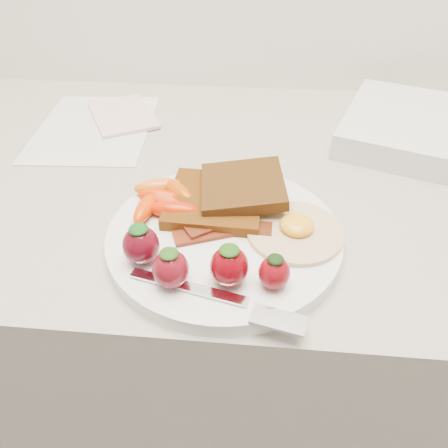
{
  "coord_description": "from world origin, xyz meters",
  "views": [
    {
      "loc": [
        0.02,
        1.16,
        1.24
      ],
      "look_at": [
        -0.02,
        1.54,
        0.93
      ],
      "focal_mm": 35.0,
      "sensor_mm": 36.0,
      "label": 1
    }
  ],
  "objects": [
    {
      "name": "counter",
      "position": [
        0.0,
        1.7,
        0.45
      ],
      "size": [
        2.0,
        0.6,
        0.9
      ],
      "primitive_type": "cube",
      "color": "gray",
      "rests_on": "ground"
    },
    {
      "name": "plate",
      "position": [
        -0.02,
        1.54,
        0.91
      ],
      "size": [
        0.27,
        0.27,
        0.02
      ],
      "primitive_type": "cylinder",
      "color": "white",
      "rests_on": "counter"
    },
    {
      "name": "toast_lower",
      "position": [
        -0.03,
        1.59,
        0.93
      ],
      "size": [
        0.12,
        0.12,
        0.01
      ],
      "primitive_type": "cube",
      "rotation": [
        0.0,
        0.0,
        -0.04
      ],
      "color": "#4E2808",
      "rests_on": "plate"
    },
    {
      "name": "toast_upper",
      "position": [
        0.0,
        1.6,
        0.94
      ],
      "size": [
        0.11,
        0.11,
        0.02
      ],
      "primitive_type": "cube",
      "rotation": [
        0.0,
        -0.1,
        0.12
      ],
      "color": "black",
      "rests_on": "toast_lower"
    },
    {
      "name": "fried_egg",
      "position": [
        0.06,
        1.54,
        0.92
      ],
      "size": [
        0.12,
        0.12,
        0.02
      ],
      "color": "beige",
      "rests_on": "plate"
    },
    {
      "name": "bacon_strips",
      "position": [
        -0.02,
        1.54,
        0.92
      ],
      "size": [
        0.11,
        0.08,
        0.01
      ],
      "color": "#380D03",
      "rests_on": "plate"
    },
    {
      "name": "baby_carrots",
      "position": [
        -0.1,
        1.58,
        0.93
      ],
      "size": [
        0.09,
        0.1,
        0.02
      ],
      "color": "red",
      "rests_on": "plate"
    },
    {
      "name": "strawberries",
      "position": [
        -0.04,
        1.47,
        0.94
      ],
      "size": [
        0.17,
        0.07,
        0.05
      ],
      "color": "#4D0713",
      "rests_on": "plate"
    },
    {
      "name": "fork",
      "position": [
        -0.0,
        1.43,
        0.92
      ],
      "size": [
        0.18,
        0.07,
        0.0
      ],
      "color": "silver",
      "rests_on": "plate"
    },
    {
      "name": "paper_sheet",
      "position": [
        -0.26,
        1.81,
        0.9
      ],
      "size": [
        0.2,
        0.26,
        0.0
      ],
      "primitive_type": "cube",
      "rotation": [
        0.0,
        0.0,
        0.06
      ],
      "color": "silver",
      "rests_on": "counter"
    },
    {
      "name": "notepad",
      "position": [
        -0.22,
        1.85,
        0.91
      ],
      "size": [
        0.15,
        0.17,
        0.01
      ],
      "primitive_type": "cube",
      "rotation": [
        0.0,
        0.0,
        0.5
      ],
      "color": "beige",
      "rests_on": "paper_sheet"
    },
    {
      "name": "appliance",
      "position": [
        0.3,
        1.8,
        0.92
      ],
      "size": [
        0.36,
        0.32,
        0.04
      ],
      "primitive_type": "cube",
      "rotation": [
        0.0,
        0.0,
        -0.35
      ],
      "color": "silver",
      "rests_on": "counter"
    }
  ]
}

